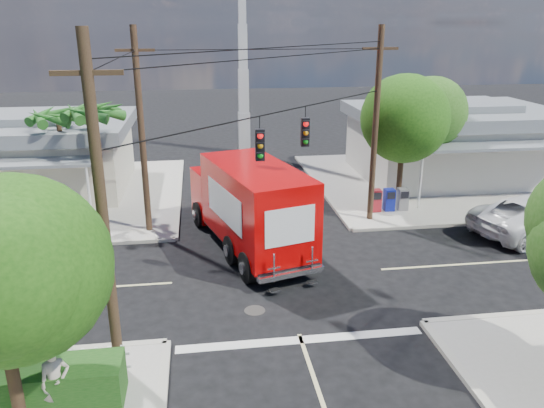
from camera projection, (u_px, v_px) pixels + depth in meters
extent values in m
plane|color=black|center=(279.00, 276.00, 20.00)|extent=(120.00, 120.00, 0.00)
cube|color=#A8A398|center=(433.00, 181.00, 31.73)|extent=(14.00, 14.00, 0.14)
cube|color=#B5B0A0|center=(318.00, 186.00, 30.81)|extent=(0.25, 14.00, 0.14)
cube|color=#B5B0A0|center=(495.00, 222.00, 25.17)|extent=(14.00, 0.25, 0.14)
cube|color=#A8A398|center=(49.00, 197.00, 28.83)|extent=(14.00, 14.00, 0.14)
cube|color=#B5B0A0|center=(179.00, 192.00, 29.75)|extent=(0.25, 14.00, 0.14)
cube|color=#B5B0A0|center=(7.00, 248.00, 22.27)|extent=(14.00, 0.25, 0.14)
cube|color=beige|center=(252.00, 195.00, 29.36)|extent=(0.12, 12.00, 0.01)
cube|color=beige|center=(525.00, 260.00, 21.31)|extent=(12.00, 0.12, 0.01)
cube|color=silver|center=(301.00, 340.00, 15.97)|extent=(7.50, 0.40, 0.01)
cube|color=beige|center=(452.00, 148.00, 32.29)|extent=(11.00, 8.00, 3.40)
cube|color=gray|center=(456.00, 114.00, 31.62)|extent=(11.80, 8.80, 0.70)
cube|color=gray|center=(457.00, 106.00, 31.46)|extent=(6.05, 4.40, 0.50)
cube|color=gray|center=(498.00, 146.00, 27.31)|extent=(9.90, 1.80, 0.15)
cylinder|color=silver|center=(420.00, 181.00, 26.45)|extent=(0.12, 0.12, 2.90)
cube|color=beige|center=(33.00, 161.00, 29.56)|extent=(10.00, 8.00, 3.20)
cube|color=gray|center=(28.00, 126.00, 28.93)|extent=(10.80, 8.80, 0.70)
cube|color=gray|center=(27.00, 117.00, 28.77)|extent=(5.50, 4.40, 0.50)
cube|color=gray|center=(0.00, 164.00, 24.61)|extent=(9.00, 1.80, 0.15)
cylinder|color=silver|center=(89.00, 193.00, 24.83)|extent=(0.12, 0.12, 2.70)
cube|color=silver|center=(244.00, 133.00, 38.31)|extent=(0.80, 0.80, 3.00)
cube|color=silver|center=(243.00, 91.00, 37.34)|extent=(0.70, 0.70, 3.00)
cube|color=silver|center=(243.00, 47.00, 36.36)|extent=(0.60, 0.60, 3.00)
cube|color=silver|center=(242.00, 0.00, 35.39)|extent=(0.50, 0.50, 3.00)
cylinder|color=#422D1C|center=(12.00, 369.00, 11.40)|extent=(0.28, 0.28, 3.71)
sphere|color=#1C4B0F|center=(8.00, 283.00, 10.45)|extent=(3.25, 3.25, 3.25)
cylinder|color=#422D1C|center=(400.00, 167.00, 26.61)|extent=(0.28, 0.28, 4.10)
sphere|color=#1C4B0F|center=(405.00, 116.00, 25.78)|extent=(4.10, 4.10, 4.10)
sphere|color=#1C4B0F|center=(396.00, 110.00, 25.83)|extent=(3.33, 3.33, 3.33)
sphere|color=#1C4B0F|center=(414.00, 120.00, 25.58)|extent=(3.58, 3.58, 3.58)
cylinder|color=#422D1C|center=(431.00, 160.00, 29.09)|extent=(0.28, 0.28, 3.58)
sphere|color=#255915|center=(435.00, 119.00, 28.37)|extent=(3.58, 3.58, 3.58)
sphere|color=#255915|center=(427.00, 114.00, 28.43)|extent=(2.91, 2.91, 2.91)
sphere|color=#255915|center=(443.00, 122.00, 28.17)|extent=(3.14, 3.14, 3.14)
cylinder|color=#422D1C|center=(100.00, 165.00, 25.18)|extent=(0.24, 0.24, 5.00)
cone|color=#26641F|center=(114.00, 110.00, 24.45)|extent=(0.50, 2.06, 0.98)
cone|color=#26641F|center=(109.00, 108.00, 25.07)|extent=(1.92, 1.68, 0.98)
cone|color=#26641F|center=(93.00, 108.00, 25.13)|extent=(2.12, 0.95, 0.98)
cone|color=#26641F|center=(77.00, 110.00, 24.59)|extent=(1.34, 2.07, 0.98)
cone|color=#26641F|center=(74.00, 112.00, 23.86)|extent=(1.34, 2.07, 0.98)
cone|color=#26641F|center=(86.00, 114.00, 23.49)|extent=(2.12, 0.95, 0.98)
cone|color=#26641F|center=(104.00, 113.00, 23.75)|extent=(1.92, 1.68, 0.98)
cylinder|color=#422D1C|center=(64.00, 163.00, 26.38)|extent=(0.24, 0.24, 4.60)
cone|color=#26641F|center=(77.00, 114.00, 25.72)|extent=(0.50, 2.06, 0.98)
cone|color=#26641F|center=(73.00, 112.00, 26.34)|extent=(1.92, 1.68, 0.98)
cone|color=#26641F|center=(58.00, 112.00, 26.40)|extent=(2.12, 0.95, 0.98)
cone|color=#26641F|center=(42.00, 114.00, 25.86)|extent=(1.34, 2.07, 0.98)
cone|color=#26641F|center=(38.00, 117.00, 25.13)|extent=(1.34, 2.07, 0.98)
cone|color=#26641F|center=(49.00, 118.00, 24.76)|extent=(2.12, 0.95, 0.98)
cone|color=#26641F|center=(66.00, 117.00, 25.02)|extent=(1.92, 1.68, 0.98)
cylinder|color=#473321|center=(103.00, 219.00, 12.98)|extent=(0.28, 0.28, 9.00)
cube|color=#473321|center=(87.00, 73.00, 11.85)|extent=(1.60, 0.12, 0.12)
cylinder|color=#473321|center=(375.00, 129.00, 24.09)|extent=(0.28, 0.28, 9.00)
cube|color=#473321|center=(380.00, 49.00, 22.96)|extent=(1.60, 0.12, 0.12)
cylinder|color=#473321|center=(142.00, 135.00, 22.72)|extent=(0.28, 0.28, 9.00)
cube|color=#473321|center=(135.00, 50.00, 21.59)|extent=(1.60, 0.12, 0.12)
cylinder|color=black|center=(280.00, 112.00, 17.99)|extent=(10.43, 10.43, 0.04)
cube|color=black|center=(260.00, 145.00, 17.44)|extent=(0.30, 0.24, 1.05)
sphere|color=red|center=(260.00, 136.00, 17.20)|extent=(0.20, 0.20, 0.20)
cube|color=black|center=(305.00, 132.00, 19.47)|extent=(0.30, 0.24, 1.05)
sphere|color=red|center=(306.00, 124.00, 19.23)|extent=(0.20, 0.20, 0.20)
cube|color=silver|center=(12.00, 376.00, 13.56)|extent=(5.94, 0.05, 0.08)
cube|color=silver|center=(10.00, 363.00, 13.44)|extent=(5.94, 0.05, 0.08)
cube|color=silver|center=(124.00, 362.00, 13.89)|extent=(0.09, 0.06, 1.00)
cube|color=#A41923|center=(376.00, 200.00, 26.35)|extent=(0.50, 0.50, 1.10)
cube|color=navy|center=(389.00, 200.00, 26.44)|extent=(0.50, 0.50, 1.10)
cube|color=slate|center=(402.00, 199.00, 26.53)|extent=(0.50, 0.50, 1.10)
cube|color=black|center=(248.00, 233.00, 22.52)|extent=(4.65, 8.67, 0.27)
cube|color=#C70404|center=(222.00, 193.00, 25.05)|extent=(2.96, 2.45, 2.35)
cube|color=black|center=(217.00, 180.00, 25.56)|extent=(2.23, 0.87, 1.01)
cube|color=silver|center=(217.00, 202.00, 26.12)|extent=(2.39, 0.80, 0.37)
cube|color=#C70404|center=(256.00, 204.00, 21.17)|extent=(4.27, 6.68, 3.09)
cube|color=white|center=(287.00, 196.00, 21.64)|extent=(1.08, 3.70, 1.39)
cube|color=white|center=(224.00, 205.00, 20.60)|extent=(1.08, 3.70, 1.39)
cube|color=white|center=(290.00, 226.00, 18.43)|extent=(1.85, 0.55, 1.39)
cube|color=silver|center=(291.00, 274.00, 18.88)|extent=(2.53, 0.96, 0.19)
cube|color=silver|center=(274.00, 268.00, 18.33)|extent=(0.48, 0.19, 1.07)
cube|color=silver|center=(312.00, 261.00, 18.91)|extent=(0.48, 0.19, 1.07)
cylinder|color=black|center=(199.00, 214.00, 24.72)|extent=(0.65, 1.22, 1.17)
cylinder|color=black|center=(248.00, 207.00, 25.66)|extent=(0.65, 1.22, 1.17)
cylinder|color=black|center=(248.00, 267.00, 19.37)|extent=(0.65, 1.22, 1.17)
cylinder|color=black|center=(307.00, 256.00, 20.32)|extent=(0.65, 1.22, 1.17)
imported|color=silver|center=(538.00, 216.00, 23.69)|extent=(6.84, 4.53, 1.75)
imported|color=beige|center=(56.00, 382.00, 12.41)|extent=(0.82, 0.72, 1.88)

